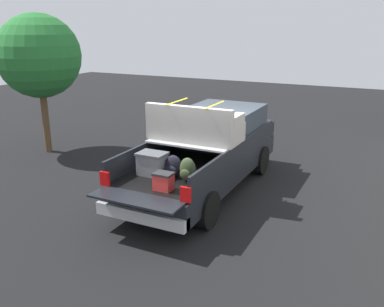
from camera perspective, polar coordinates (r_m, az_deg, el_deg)
The scene contains 3 objects.
ground_plane at distance 10.19m, azimuth 1.51°, elevation -5.01°, with size 40.00×40.00×0.00m, color black.
pickup_truck at distance 10.17m, azimuth 2.37°, elevation 0.63°, with size 6.05×2.07×2.23m.
tree_background at distance 13.52m, azimuth -20.37°, elevation 12.46°, with size 2.51×2.51×4.24m.
Camera 1 is at (-8.56, -3.96, 3.87)m, focal length 38.66 mm.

